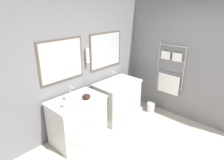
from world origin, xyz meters
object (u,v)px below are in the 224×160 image
toiletry_bottle (64,103)px  waste_bin (151,107)px  vanity_right (119,100)px  vanity_left (79,120)px  amenity_bowl (86,96)px

toiletry_bottle → waste_bin: 2.33m
vanity_right → waste_bin: 0.89m
vanity_left → waste_bin: 1.91m
toiletry_bottle → amenity_bowl: bearing=-2.4°
vanity_right → amenity_bowl: 1.09m
amenity_bowl → toiletry_bottle: bearing=177.6°
vanity_left → waste_bin: vanity_left is taller
vanity_left → toiletry_bottle: 0.59m
vanity_right → waste_bin: (0.72, -0.40, -0.32)m
vanity_left → toiletry_bottle: (-0.31, -0.06, 0.50)m
vanity_left → amenity_bowl: (0.14, -0.08, 0.46)m
vanity_right → amenity_bowl: size_ratio=6.34×
vanity_right → amenity_bowl: (-0.98, -0.08, 0.46)m
vanity_left → vanity_right: same height
amenity_bowl → waste_bin: amenity_bowl is taller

